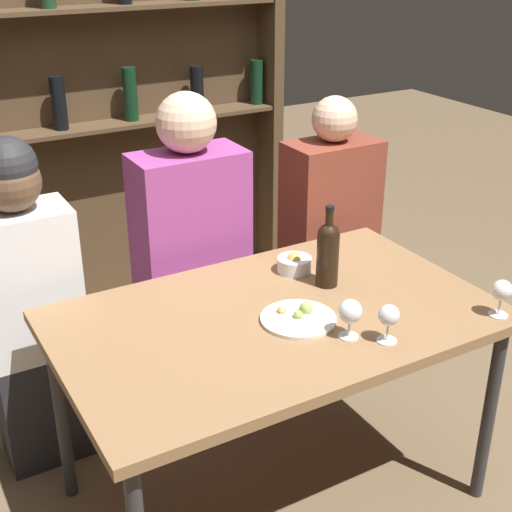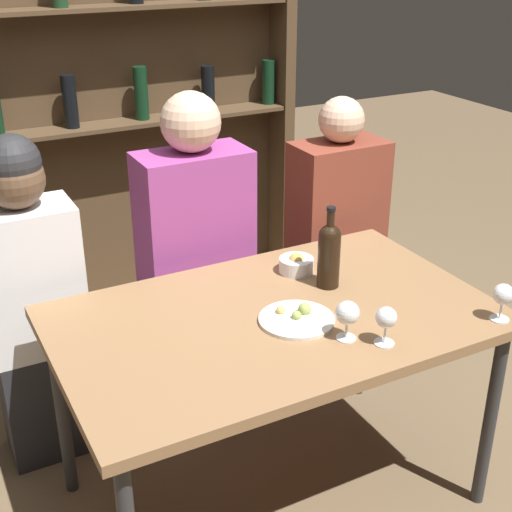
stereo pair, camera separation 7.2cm
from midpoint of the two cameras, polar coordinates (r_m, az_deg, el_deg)
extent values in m
plane|color=brown|center=(2.67, 0.61, -18.42)|extent=(10.00, 10.00, 0.00)
cube|color=olive|center=(2.24, 0.69, -5.09)|extent=(1.36, 0.84, 0.04)
cylinder|color=#2D2D30|center=(2.55, 17.36, -11.99)|extent=(0.04, 0.04, 0.69)
cylinder|color=#2D2D30|center=(2.54, -16.14, -12.00)|extent=(0.04, 0.04, 0.69)
cylinder|color=#2D2D30|center=(2.98, 7.47, -5.12)|extent=(0.04, 0.04, 0.69)
cube|color=#4C3823|center=(3.63, -13.76, 12.51)|extent=(1.92, 0.02, 2.18)
cube|color=#4C3823|center=(3.91, 0.63, 14.06)|extent=(0.06, 0.18, 2.18)
cube|color=#4C3823|center=(3.56, -13.02, 10.03)|extent=(1.84, 0.18, 0.02)
cylinder|color=black|center=(3.49, -16.07, 11.67)|extent=(0.07, 0.07, 0.25)
cylinder|color=black|center=(3.58, -10.61, 12.60)|extent=(0.07, 0.07, 0.26)
cylinder|color=black|center=(3.72, -5.31, 13.16)|extent=(0.07, 0.07, 0.23)
cylinder|color=black|center=(3.88, -0.50, 13.75)|extent=(0.07, 0.07, 0.23)
cube|color=#4C3823|center=(3.47, -13.92, 18.67)|extent=(1.84, 0.18, 0.02)
cylinder|color=black|center=(2.38, 4.88, -0.32)|extent=(0.07, 0.07, 0.18)
sphere|color=black|center=(2.34, 4.96, 1.70)|extent=(0.07, 0.07, 0.07)
cylinder|color=black|center=(2.32, 5.00, 2.70)|extent=(0.03, 0.03, 0.09)
cylinder|color=black|center=(2.30, 5.05, 3.85)|extent=(0.03, 0.03, 0.01)
cylinder|color=silver|center=(2.12, 9.45, -6.70)|extent=(0.06, 0.06, 0.00)
cylinder|color=silver|center=(2.10, 9.52, -5.88)|extent=(0.01, 0.01, 0.07)
sphere|color=silver|center=(2.08, 9.61, -4.69)|extent=(0.06, 0.06, 0.06)
cylinder|color=silver|center=(2.34, 17.97, -4.49)|extent=(0.06, 0.06, 0.00)
cylinder|color=silver|center=(2.32, 18.08, -3.73)|extent=(0.01, 0.01, 0.07)
sphere|color=silver|center=(2.30, 18.25, -2.61)|extent=(0.07, 0.07, 0.07)
cylinder|color=silver|center=(2.13, 6.45, -6.40)|extent=(0.06, 0.06, 0.00)
cylinder|color=silver|center=(2.11, 6.49, -5.63)|extent=(0.01, 0.01, 0.06)
sphere|color=silver|center=(2.08, 6.56, -4.41)|extent=(0.07, 0.07, 0.07)
cylinder|color=silver|center=(2.19, 2.46, -5.07)|extent=(0.24, 0.24, 0.01)
sphere|color=#99B256|center=(2.19, 2.46, -4.73)|extent=(0.03, 0.03, 0.03)
sphere|color=#99B256|center=(2.22, 3.10, -4.20)|extent=(0.04, 0.04, 0.04)
sphere|color=#E5BC66|center=(2.21, 1.17, -4.33)|extent=(0.03, 0.03, 0.03)
cylinder|color=white|center=(2.49, 2.26, -0.70)|extent=(0.12, 0.12, 0.05)
sphere|color=gold|center=(2.48, 2.27, -0.34)|extent=(0.06, 0.06, 0.06)
cube|color=#26262B|center=(2.82, -17.32, -11.08)|extent=(0.31, 0.22, 0.45)
cube|color=white|center=(2.57, -18.70, -2.13)|extent=(0.34, 0.22, 0.54)
sphere|color=brown|center=(2.43, -19.88, 5.60)|extent=(0.20, 0.20, 0.20)
sphere|color=#262628|center=(2.42, -20.07, 6.82)|extent=(0.19, 0.19, 0.19)
cube|color=#26262B|center=(2.96, -5.53, -7.96)|extent=(0.38, 0.22, 0.45)
cube|color=#9E3F8C|center=(2.71, -6.00, 1.75)|extent=(0.42, 0.22, 0.64)
sphere|color=beige|center=(2.57, -6.43, 10.56)|extent=(0.22, 0.22, 0.22)
cube|color=#26262B|center=(3.24, 4.93, -4.86)|extent=(0.35, 0.22, 0.45)
cube|color=brown|center=(3.01, 5.29, 3.72)|extent=(0.38, 0.22, 0.59)
sphere|color=beige|center=(2.90, 5.59, 10.85)|extent=(0.18, 0.18, 0.18)
camera|label=1|loc=(0.04, -90.91, -0.42)|focal=50.00mm
camera|label=2|loc=(0.04, 89.09, 0.42)|focal=50.00mm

